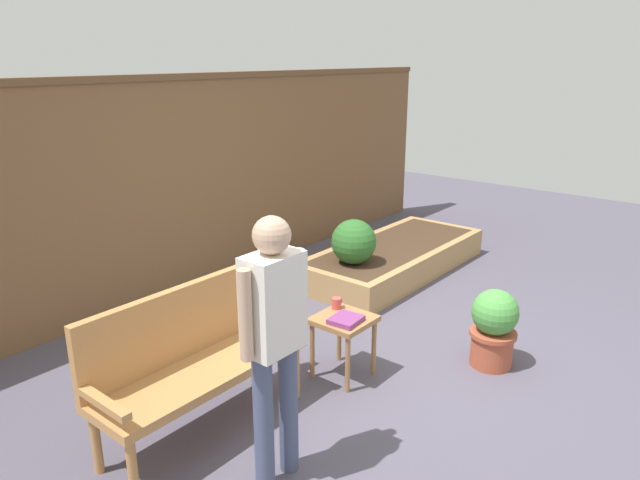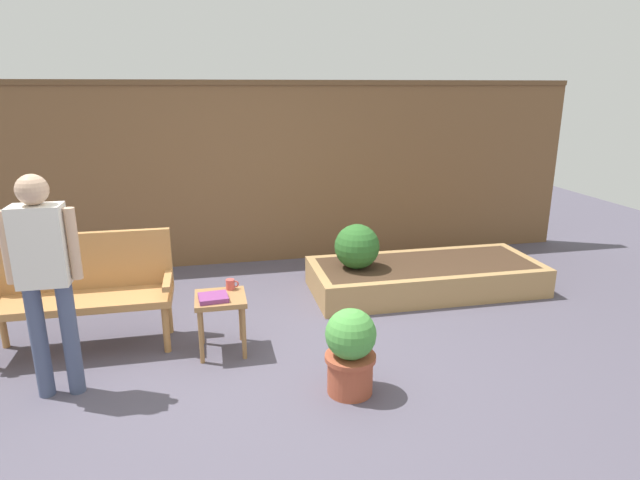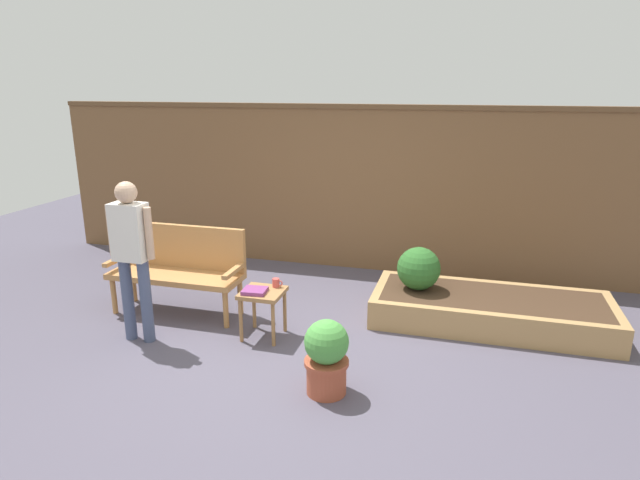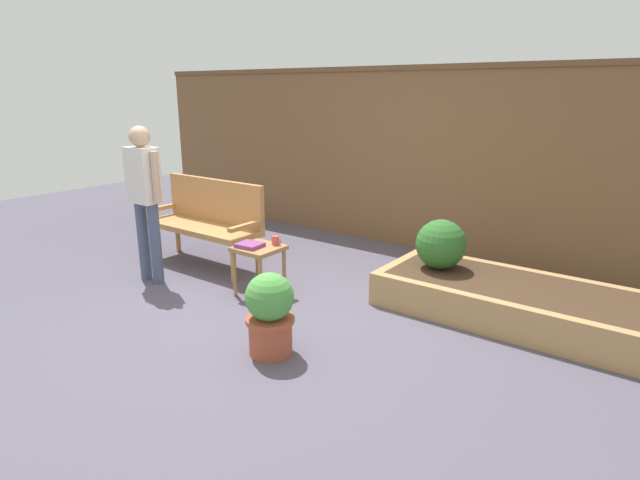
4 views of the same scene
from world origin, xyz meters
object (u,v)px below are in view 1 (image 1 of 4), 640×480
Objects in this scene: side_table at (343,327)px; garden_bench at (193,350)px; cup_on_table at (337,303)px; person_by_bench at (274,330)px; book_on_table at (346,320)px; potted_boxwood at (494,327)px; shrub_near_bench at (354,242)px.

garden_bench is at bearing 161.89° from side_table.
person_by_bench is (-1.23, -0.53, 0.41)m from cup_on_table.
garden_bench is at bearing 152.81° from book_on_table.
potted_boxwood is at bearing -44.37° from book_on_table.
potted_boxwood is 1.37× the size of shrub_near_bench.
book_on_table is at bearing -145.67° from shrub_near_bench.
cup_on_table is 0.07× the size of person_by_bench.
book_on_table is 0.49× the size of shrub_near_bench.
garden_bench is at bearing 169.37° from cup_on_table.
side_table is 1.18m from potted_boxwood.
side_table is 2.16× the size of book_on_table.
garden_bench is 0.92× the size of person_by_bench.
side_table is 4.51× the size of cup_on_table.
cup_on_table reaches higher than side_table.
garden_bench is 1.13m from book_on_table.
shrub_near_bench is at bearing 27.53° from person_by_bench.
side_table is at bearing -18.11° from garden_bench.
book_on_table is 0.14× the size of person_by_bench.
book_on_table is at bearing -131.60° from side_table.
cup_on_table is 0.48× the size of book_on_table.
person_by_bench is (-1.08, -0.33, 0.43)m from book_on_table.
person_by_bench reaches higher than garden_bench.
person_by_bench is (-1.13, -0.39, 0.54)m from side_table.
book_on_table is 1.76m from shrub_near_bench.
garden_bench is 3.00× the size of side_table.
cup_on_table is at bearing -10.63° from garden_bench.
garden_bench is at bearing -167.16° from shrub_near_bench.
cup_on_table is 1.40m from person_by_bench.
person_by_bench is at bearing -92.46° from garden_bench.
shrub_near_bench is 0.29× the size of person_by_bench.
potted_boxwood is 1.83m from shrub_near_bench.
person_by_bench is (-1.99, 0.41, 0.61)m from potted_boxwood.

